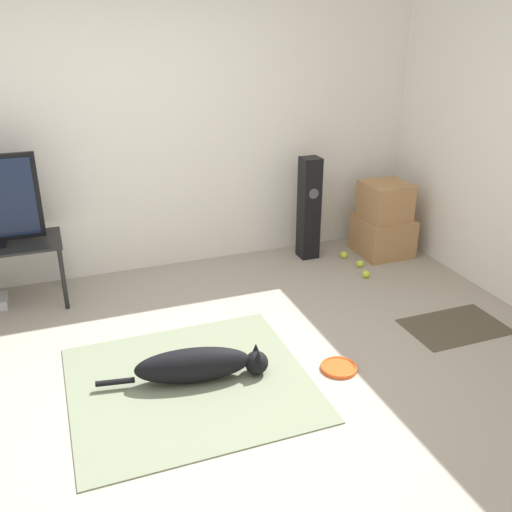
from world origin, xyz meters
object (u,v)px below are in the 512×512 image
object	(u,v)px
frisbee	(339,367)
cardboard_box_lower	(382,236)
tennis_ball_loose_on_carpet	(344,255)
floor_speaker	(309,208)
tennis_ball_by_boxes	(360,264)
dog	(199,365)
tennis_ball_near_speaker	(366,274)
cardboard_box_upper	(385,201)

from	to	relation	value
frisbee	cardboard_box_lower	size ratio (longest dim) A/B	0.50
frisbee	tennis_ball_loose_on_carpet	size ratio (longest dim) A/B	3.77
frisbee	floor_speaker	xyz separation A→B (m)	(0.62, 1.81, 0.48)
tennis_ball_by_boxes	tennis_ball_loose_on_carpet	distance (m)	0.24
frisbee	dog	bearing A→B (deg)	167.61
frisbee	floor_speaker	size ratio (longest dim) A/B	0.25
floor_speaker	cardboard_box_lower	bearing A→B (deg)	-14.10
floor_speaker	frisbee	bearing A→B (deg)	-108.87
tennis_ball_near_speaker	frisbee	bearing A→B (deg)	-127.43
frisbee	cardboard_box_upper	xyz separation A→B (m)	(1.33, 1.63, 0.53)
tennis_ball_loose_on_carpet	cardboard_box_upper	bearing A→B (deg)	-2.68
cardboard_box_lower	dog	bearing A→B (deg)	-147.47
tennis_ball_near_speaker	tennis_ball_loose_on_carpet	size ratio (longest dim) A/B	1.00
frisbee	tennis_ball_by_boxes	size ratio (longest dim) A/B	3.77
dog	cardboard_box_lower	xyz separation A→B (m)	(2.25, 1.43, 0.06)
cardboard_box_lower	tennis_ball_near_speaker	xyz separation A→B (m)	(-0.43, -0.45, -0.15)
tennis_ball_loose_on_carpet	tennis_ball_near_speaker	bearing A→B (deg)	-93.15
frisbee	cardboard_box_upper	bearing A→B (deg)	50.74
cardboard_box_upper	floor_speaker	xyz separation A→B (m)	(-0.71, 0.19, -0.05)
floor_speaker	tennis_ball_by_boxes	size ratio (longest dim) A/B	14.79
tennis_ball_by_boxes	tennis_ball_near_speaker	world-z (taller)	same
cardboard_box_lower	cardboard_box_upper	distance (m)	0.36
cardboard_box_lower	tennis_ball_loose_on_carpet	bearing A→B (deg)	178.20
dog	tennis_ball_loose_on_carpet	world-z (taller)	dog
tennis_ball_near_speaker	tennis_ball_by_boxes	bearing A→B (deg)	74.03
cardboard_box_lower	tennis_ball_near_speaker	world-z (taller)	cardboard_box_lower
dog	floor_speaker	xyz separation A→B (m)	(1.53, 1.61, 0.37)
cardboard_box_upper	tennis_ball_loose_on_carpet	size ratio (longest dim) A/B	6.30
cardboard_box_upper	tennis_ball_near_speaker	bearing A→B (deg)	-133.72
cardboard_box_lower	cardboard_box_upper	xyz separation A→B (m)	(-0.01, -0.01, 0.36)
floor_speaker	tennis_ball_near_speaker	size ratio (longest dim) A/B	14.79
cardboard_box_upper	tennis_ball_by_boxes	xyz separation A→B (m)	(-0.36, -0.22, -0.51)
tennis_ball_loose_on_carpet	cardboard_box_lower	bearing A→B (deg)	-1.80
frisbee	tennis_ball_near_speaker	world-z (taller)	tennis_ball_near_speaker
tennis_ball_near_speaker	cardboard_box_lower	bearing A→B (deg)	45.90
frisbee	cardboard_box_upper	distance (m)	2.16
dog	tennis_ball_near_speaker	world-z (taller)	dog
dog	cardboard_box_lower	world-z (taller)	cardboard_box_lower
cardboard_box_upper	floor_speaker	world-z (taller)	floor_speaker
frisbee	floor_speaker	bearing A→B (deg)	71.13
tennis_ball_by_boxes	floor_speaker	bearing A→B (deg)	130.46
frisbee	cardboard_box_upper	size ratio (longest dim) A/B	0.60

